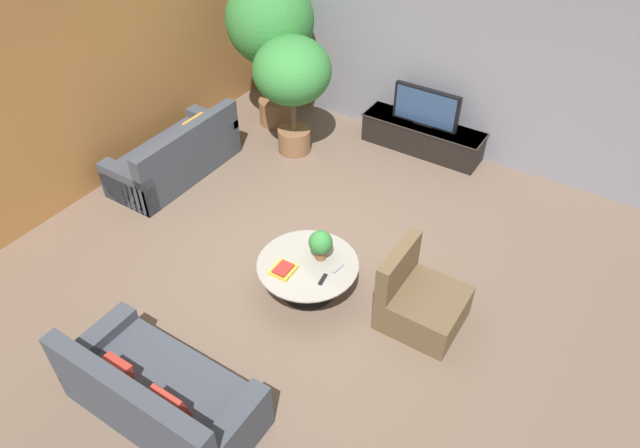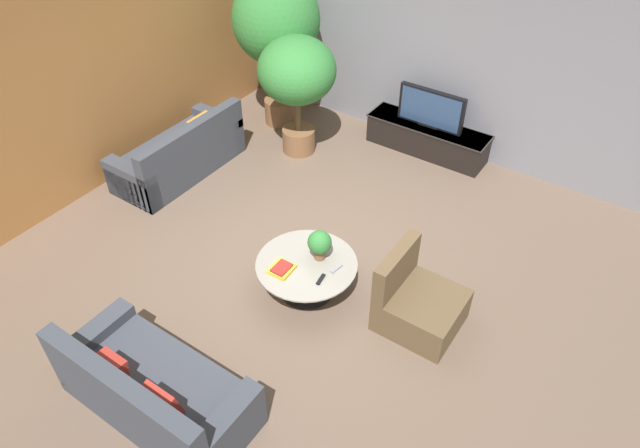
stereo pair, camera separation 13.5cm
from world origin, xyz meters
name	(u,v)px [view 2 (the right image)]	position (x,y,z in m)	size (l,w,h in m)	color
ground_plane	(304,259)	(0.00, 0.00, 0.00)	(24.00, 24.00, 0.00)	brown
back_wall_stone	(439,46)	(0.00, 3.26, 1.50)	(7.40, 0.12, 3.00)	gray
side_wall_left	(105,68)	(-3.26, 0.20, 1.50)	(0.12, 7.40, 3.00)	#B2753D
media_console	(427,138)	(0.15, 2.94, 0.23)	(1.82, 0.50, 0.44)	black
television	(431,109)	(0.15, 2.94, 0.72)	(0.99, 0.13, 0.55)	black
coffee_table	(307,271)	(0.31, -0.37, 0.29)	(1.11, 1.11, 0.41)	black
couch_by_wall	(181,155)	(-2.48, 0.51, 0.29)	(0.84, 1.88, 0.84)	#3D424C
couch_near_entry	(154,391)	(0.05, -2.37, 0.28)	(1.82, 0.84, 0.84)	#3D424C
armchair_wicker	(417,303)	(1.51, -0.10, 0.27)	(0.80, 0.76, 0.86)	brown
potted_palm_tall	(276,24)	(-2.18, 2.42, 1.60)	(1.27, 1.27, 2.31)	brown
potted_palm_corner	(297,76)	(-1.45, 1.90, 1.20)	(1.09, 1.09, 1.75)	brown
potted_plant_tabletop	(320,243)	(0.38, -0.22, 0.62)	(0.26, 0.26, 0.36)	brown
book_stack	(282,269)	(0.15, -0.61, 0.43)	(0.24, 0.26, 0.06)	gold
remote_black	(321,279)	(0.58, -0.49, 0.42)	(0.04, 0.16, 0.02)	black
remote_silver	(336,269)	(0.63, -0.27, 0.42)	(0.04, 0.16, 0.02)	gray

